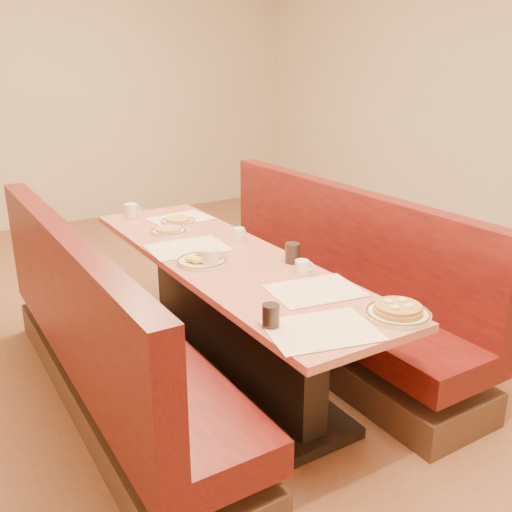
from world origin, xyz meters
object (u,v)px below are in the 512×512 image
soda_tumbler_mid (292,253)px  coffee_mug_b (211,257)px  coffee_mug_a (302,267)px  pancake_plate (398,311)px  diner_table (227,316)px  soda_tumbler_near (271,316)px  booth_right (324,293)px  coffee_mug_c (239,234)px  booth_left (106,349)px  eggs_plate (202,261)px  coffee_mug_d (131,210)px

soda_tumbler_mid → coffee_mug_b: bearing=155.6°
coffee_mug_a → pancake_plate: bearing=-74.8°
diner_table → coffee_mug_a: coffee_mug_a is taller
diner_table → pancake_plate: pancake_plate is taller
soda_tumbler_near → coffee_mug_a: bearing=42.0°
diner_table → booth_right: 0.73m
pancake_plate → coffee_mug_b: bearing=111.8°
coffee_mug_c → soda_tumbler_near: bearing=-133.0°
booth_left → coffee_mug_a: booth_left is taller
eggs_plate → soda_tumbler_near: soda_tumbler_near is taller
coffee_mug_d → booth_right: bearing=-66.5°
coffee_mug_a → coffee_mug_b: (-0.35, 0.37, 0.01)m
coffee_mug_a → booth_left: bearing=164.5°
eggs_plate → coffee_mug_b: coffee_mug_b is taller
booth_left → coffee_mug_a: size_ratio=24.32×
coffee_mug_c → booth_left: bearing=175.1°
booth_left → coffee_mug_c: 1.08m
eggs_plate → coffee_mug_a: size_ratio=2.74×
eggs_plate → soda_tumbler_mid: 0.50m
diner_table → soda_tumbler_mid: bearing=-46.8°
booth_left → soda_tumbler_mid: bearing=-15.8°
pancake_plate → soda_tumbler_mid: soda_tumbler_mid is taller
coffee_mug_b → soda_tumbler_mid: (0.41, -0.19, 0.01)m
diner_table → coffee_mug_d: 1.19m
coffee_mug_b → booth_right: bearing=-15.1°
diner_table → soda_tumbler_near: 1.03m
eggs_plate → coffee_mug_d: 1.13m
eggs_plate → booth_right: bearing=2.0°
eggs_plate → soda_tumbler_near: size_ratio=2.72×
pancake_plate → soda_tumbler_mid: 0.82m
diner_table → booth_left: bearing=180.0°
eggs_plate → coffee_mug_b: bearing=-69.9°
coffee_mug_d → booth_left: bearing=-133.0°
diner_table → coffee_mug_a: size_ratio=24.32×
pancake_plate → coffee_mug_b: (-0.40, 1.00, 0.03)m
eggs_plate → soda_tumbler_mid: (0.44, -0.25, 0.04)m
booth_left → pancake_plate: size_ratio=8.63×
booth_right → coffee_mug_a: (-0.53, -0.46, 0.43)m
coffee_mug_b → booth_left: bearing=149.5°
diner_table → soda_tumbler_mid: size_ratio=22.19×
pancake_plate → soda_tumbler_near: soda_tumbler_near is taller
coffee_mug_c → soda_tumbler_mid: bearing=-104.9°
booth_left → coffee_mug_d: (0.57, 1.10, 0.44)m
pancake_plate → coffee_mug_c: bearing=91.1°
booth_right → coffee_mug_c: bearing=154.5°
soda_tumbler_near → soda_tumbler_mid: bearing=48.4°
booth_right → pancake_plate: bearing=-113.5°
coffee_mug_b → soda_tumbler_near: 0.81m
diner_table → coffee_mug_c: size_ratio=25.08×
eggs_plate → soda_tumbler_mid: size_ratio=2.50×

